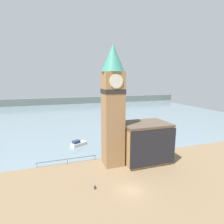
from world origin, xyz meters
name	(u,v)px	position (x,y,z in m)	size (l,w,h in m)	color
ground_plane	(131,191)	(0.00, 0.00, 0.00)	(160.00, 160.00, 0.00)	#846B4C
water	(77,113)	(0.00, 73.34, 0.00)	(160.00, 120.00, 0.00)	gray
far_shoreline	(71,101)	(0.00, 113.34, 2.50)	(180.00, 3.00, 5.00)	slate
pier_railing	(67,159)	(-9.40, 13.09, 0.97)	(12.90, 0.08, 1.09)	#333338
clock_tower	(113,104)	(0.09, 10.06, 13.25)	(4.67, 4.67, 24.98)	#9E754C
pier_building	(145,142)	(7.42, 9.33, 4.42)	(10.34, 7.64, 8.79)	#A88451
boat_near	(78,144)	(-5.80, 23.06, 0.63)	(4.67, 3.78, 1.69)	silver
mooring_bollard_near	(95,187)	(-5.61, 2.35, 0.33)	(0.34, 0.34, 0.63)	#2D2D33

